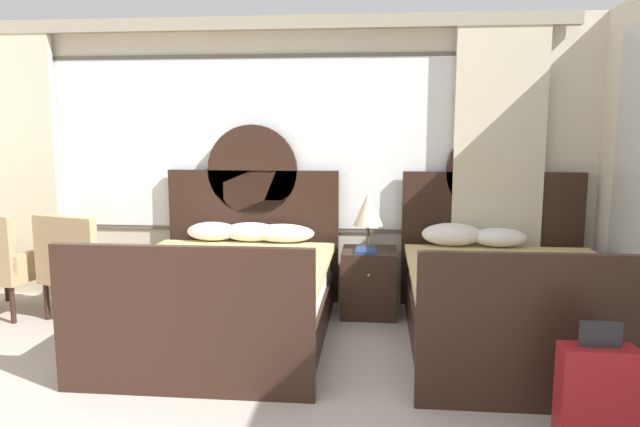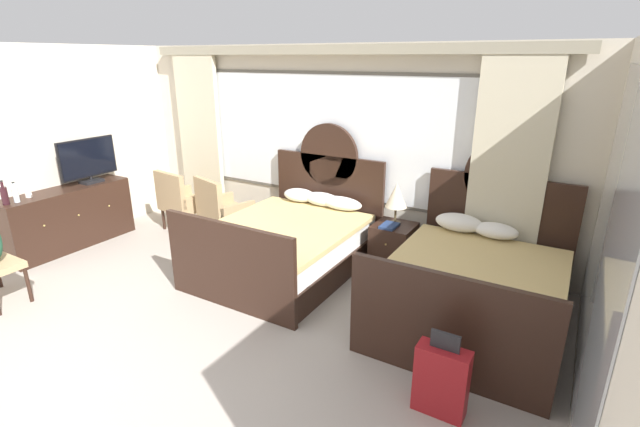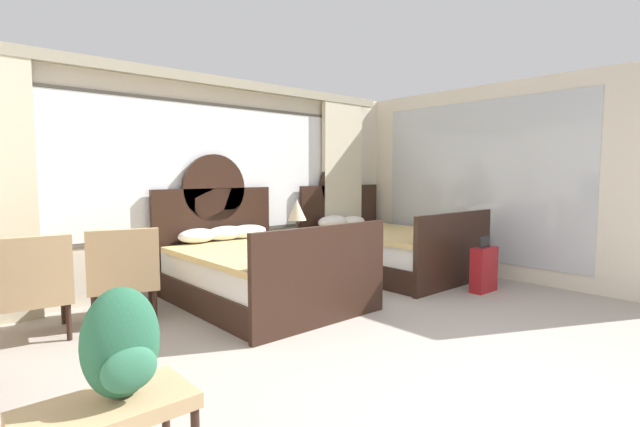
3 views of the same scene
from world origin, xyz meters
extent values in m
plane|color=#9E9389|center=(0.00, 0.00, 0.00)|extent=(24.00, 24.00, 0.00)
cube|color=beige|center=(0.00, 3.91, 1.35)|extent=(6.49, 0.07, 2.70)
cube|color=#605B52|center=(0.00, 3.87, 1.51)|extent=(4.24, 0.02, 1.69)
cube|color=white|center=(0.00, 3.86, 1.51)|extent=(4.16, 0.02, 1.61)
cube|color=beige|center=(2.32, 3.77, 1.30)|extent=(0.81, 0.08, 2.60)
cube|color=#9C957E|center=(0.00, 3.77, 2.62)|extent=(5.97, 0.10, 0.12)
cube|color=beige|center=(3.28, 1.64, 1.35)|extent=(0.07, 4.47, 2.70)
cube|color=#B2B7BC|center=(3.24, 1.94, 1.35)|extent=(0.01, 3.13, 2.27)
cube|color=black|center=(0.04, 2.73, 0.15)|extent=(1.57, 2.03, 0.30)
cube|color=white|center=(0.04, 2.73, 0.43)|extent=(1.51, 1.93, 0.26)
cube|color=tan|center=(0.04, 2.65, 0.59)|extent=(1.61, 1.83, 0.06)
cube|color=black|center=(0.04, 3.78, 0.64)|extent=(1.65, 0.06, 1.27)
cylinder|color=black|center=(0.04, 3.78, 1.27)|extent=(0.86, 0.06, 0.86)
cube|color=black|center=(0.04, 1.69, 0.48)|extent=(1.65, 0.06, 0.96)
ellipsoid|color=white|center=(-0.31, 3.58, 0.71)|extent=(0.48, 0.30, 0.17)
ellipsoid|color=white|center=(0.06, 3.56, 0.71)|extent=(0.53, 0.24, 0.18)
ellipsoid|color=white|center=(0.37, 3.55, 0.71)|extent=(0.59, 0.25, 0.17)
cube|color=black|center=(2.29, 2.73, 0.15)|extent=(1.57, 2.03, 0.30)
cube|color=white|center=(2.29, 2.73, 0.43)|extent=(1.51, 1.93, 0.26)
cube|color=tan|center=(2.29, 2.65, 0.59)|extent=(1.61, 1.83, 0.06)
cube|color=black|center=(2.29, 3.78, 0.64)|extent=(1.65, 0.06, 1.27)
cylinder|color=black|center=(2.29, 3.78, 1.27)|extent=(0.86, 0.06, 0.86)
cube|color=black|center=(2.29, 1.69, 0.48)|extent=(1.65, 0.06, 0.96)
ellipsoid|color=white|center=(1.90, 3.55, 0.72)|extent=(0.54, 0.30, 0.20)
ellipsoid|color=white|center=(2.31, 3.54, 0.71)|extent=(0.48, 0.28, 0.17)
cube|color=black|center=(1.16, 3.43, 0.30)|extent=(0.48, 0.48, 0.59)
sphere|color=tan|center=(1.16, 3.17, 0.43)|extent=(0.02, 0.02, 0.02)
cylinder|color=brown|center=(1.15, 3.48, 0.60)|extent=(0.14, 0.14, 0.02)
cylinder|color=brown|center=(1.15, 3.48, 0.71)|extent=(0.03, 0.03, 0.19)
cone|color=beige|center=(1.15, 3.48, 0.96)|extent=(0.27, 0.27, 0.30)
cube|color=navy|center=(1.14, 3.33, 0.61)|extent=(0.18, 0.26, 0.03)
cube|color=tan|center=(-1.31, 3.18, 0.38)|extent=(0.79, 0.79, 0.10)
cube|color=tan|center=(-1.39, 2.91, 0.68)|extent=(0.63, 0.26, 0.51)
cube|color=tan|center=(-1.04, 3.09, 0.51)|extent=(0.22, 0.57, 0.16)
cube|color=tan|center=(-1.59, 3.26, 0.51)|extent=(0.22, 0.57, 0.16)
cylinder|color=black|center=(-0.98, 3.36, 0.16)|extent=(0.04, 0.04, 0.33)
cylinder|color=black|center=(-1.49, 3.51, 0.16)|extent=(0.04, 0.04, 0.33)
cylinder|color=black|center=(-1.13, 2.84, 0.16)|extent=(0.04, 0.04, 0.33)
cylinder|color=black|center=(-1.65, 3.00, 0.16)|extent=(0.04, 0.04, 0.33)
cube|color=tan|center=(-2.11, 3.18, 0.38)|extent=(0.72, 0.72, 0.10)
cube|color=tan|center=(-2.15, 2.90, 0.68)|extent=(0.64, 0.16, 0.51)
cube|color=tan|center=(-1.83, 3.14, 0.51)|extent=(0.14, 0.58, 0.16)
cylinder|color=black|center=(-1.81, 3.41, 0.16)|extent=(0.04, 0.04, 0.33)
cylinder|color=black|center=(-1.88, 2.88, 0.16)|extent=(0.04, 0.04, 0.33)
cube|color=tan|center=(-2.26, 0.51, 0.45)|extent=(0.71, 0.39, 0.07)
cylinder|color=black|center=(-1.94, 0.67, 0.21)|extent=(0.04, 0.04, 0.41)
ellipsoid|color=#23563D|center=(-2.19, 0.51, 0.73)|extent=(0.33, 0.22, 0.49)
ellipsoid|color=#2C6448|center=(-2.19, 0.41, 0.64)|extent=(0.23, 0.10, 0.20)
cube|color=maroon|center=(2.38, 1.33, 0.28)|extent=(0.39, 0.17, 0.55)
cube|color=#232326|center=(2.38, 1.33, 0.62)|extent=(0.21, 0.02, 0.14)
cylinder|color=black|center=(2.22, 1.33, 0.03)|extent=(0.05, 0.02, 0.05)
cylinder|color=black|center=(2.53, 1.33, 0.03)|extent=(0.05, 0.02, 0.05)
camera|label=1|loc=(1.22, -1.65, 1.67)|focal=32.50mm
camera|label=2|loc=(2.99, -1.48, 2.54)|focal=25.36mm
camera|label=3|loc=(-2.82, -1.50, 1.45)|focal=25.71mm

